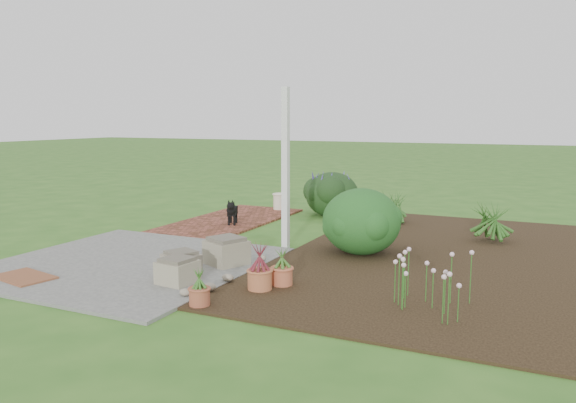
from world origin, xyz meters
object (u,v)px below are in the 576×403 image
at_px(black_dog, 232,210).
at_px(evergreen_shrub, 361,220).
at_px(stone_trough_near, 181,264).
at_px(cream_ceramic_urn, 279,202).

relative_size(black_dog, evergreen_shrub, 0.42).
relative_size(stone_trough_near, cream_ceramic_urn, 1.14).
distance_m(black_dog, cream_ceramic_urn, 1.99).
height_order(black_dog, evergreen_shrub, evergreen_shrub).
distance_m(cream_ceramic_urn, evergreen_shrub, 4.20).
bearing_deg(black_dog, cream_ceramic_urn, 67.38).
bearing_deg(black_dog, stone_trough_near, -92.35).
xyz_separation_m(cream_ceramic_urn, evergreen_shrub, (2.87, -3.05, 0.32)).
height_order(stone_trough_near, black_dog, black_dog).
xyz_separation_m(stone_trough_near, black_dog, (-1.17, 3.23, 0.14)).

